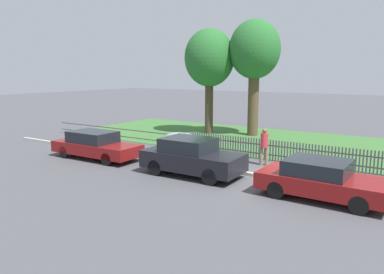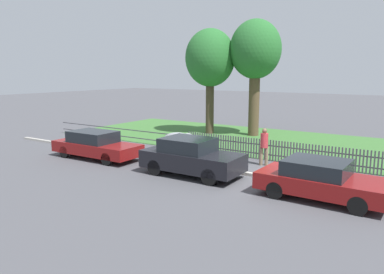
{
  "view_description": "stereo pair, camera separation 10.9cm",
  "coord_description": "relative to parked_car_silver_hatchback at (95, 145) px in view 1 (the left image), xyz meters",
  "views": [
    {
      "loc": [
        5.25,
        -13.2,
        4.05
      ],
      "look_at": [
        -3.96,
        1.01,
        1.1
      ],
      "focal_mm": 35.0,
      "sensor_mm": 36.0,
      "label": 1
    },
    {
      "loc": [
        5.34,
        -13.14,
        4.05
      ],
      "look_at": [
        -3.96,
        1.01,
        1.1
      ],
      "focal_mm": 35.0,
      "sensor_mm": 36.0,
      "label": 2
    }
  ],
  "objects": [
    {
      "name": "parked_car_black_saloon",
      "position": [
        5.42,
        0.01,
        0.1
      ],
      "size": [
        4.03,
        1.82,
        1.49
      ],
      "rotation": [
        0.0,
        0.0,
        0.01
      ],
      "color": "black",
      "rests_on": "ground"
    },
    {
      "name": "grass_strip",
      "position": [
        8.01,
        8.71,
        -0.65
      ],
      "size": [
        31.16,
        9.38,
        0.01
      ],
      "primitive_type": "cube",
      "color": "#3D7033",
      "rests_on": "ground"
    },
    {
      "name": "ground_plane",
      "position": [
        8.01,
        1.13,
        -0.65
      ],
      "size": [
        120.0,
        120.0,
        0.0
      ],
      "primitive_type": "plane",
      "color": "#4C4C51"
    },
    {
      "name": "covered_motorcycle",
      "position": [
        2.88,
        2.85,
        0.02
      ],
      "size": [
        2.03,
        0.86,
        1.11
      ],
      "rotation": [
        0.0,
        0.0,
        0.0
      ],
      "color": "black",
      "rests_on": "ground"
    },
    {
      "name": "kerb_stone",
      "position": [
        8.01,
        1.23,
        -0.59
      ],
      "size": [
        31.16,
        0.2,
        0.12
      ],
      "primitive_type": "cube",
      "color": "#B2ADA3",
      "rests_on": "ground"
    },
    {
      "name": "tree_behind_motorcycle",
      "position": [
        3.56,
        10.12,
        4.64
      ],
      "size": [
        3.2,
        3.2,
        7.29
      ],
      "color": "brown",
      "rests_on": "ground"
    },
    {
      "name": "tree_nearest_kerb",
      "position": [
        0.77,
        9.3,
        4.22
      ],
      "size": [
        3.24,
        3.24,
        6.82
      ],
      "color": "#473828",
      "rests_on": "ground"
    },
    {
      "name": "parked_car_navy_estate",
      "position": [
        10.45,
        -0.04,
        -0.01
      ],
      "size": [
        4.08,
        1.95,
        1.26
      ],
      "rotation": [
        0.0,
        0.0,
        -0.02
      ],
      "color": "maroon",
      "rests_on": "ground"
    },
    {
      "name": "parked_car_silver_hatchback",
      "position": [
        0.0,
        0.0,
        0.0
      ],
      "size": [
        4.51,
        1.72,
        1.29
      ],
      "rotation": [
        0.0,
        0.0,
        0.02
      ],
      "color": "maroon",
      "rests_on": "ground"
    },
    {
      "name": "pedestrian_near_fence",
      "position": [
        7.2,
        3.09,
        0.28
      ],
      "size": [
        0.43,
        0.43,
        1.64
      ],
      "rotation": [
        0.0,
        0.0,
        3.5
      ],
      "color": "#7F6B51",
      "rests_on": "ground"
    },
    {
      "name": "park_fence",
      "position": [
        8.01,
        4.03,
        -0.16
      ],
      "size": [
        31.16,
        0.05,
        0.99
      ],
      "color": "#4C4C51",
      "rests_on": "ground"
    }
  ]
}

